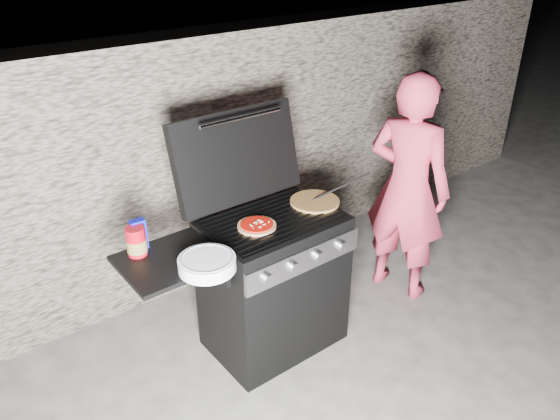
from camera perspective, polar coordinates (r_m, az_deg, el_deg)
ground at (r=3.69m, az=-0.63°, el=-13.36°), size 50.00×50.00×0.00m
stone_wall at (r=3.98m, az=-9.93°, el=4.78°), size 8.00×0.35×1.80m
gas_grill at (r=3.29m, az=-4.18°, el=-9.14°), size 1.34×0.79×0.91m
pizza_topped at (r=3.07m, az=-2.44°, el=-1.61°), size 0.25×0.25×0.02m
pizza_plain at (r=3.35m, az=3.65°, el=0.90°), size 0.39×0.39×0.02m
sauce_jar at (r=2.91m, az=-14.79°, el=-3.17°), size 0.12×0.12×0.16m
blue_carton at (r=2.95m, az=-14.54°, el=-2.47°), size 0.08×0.05×0.17m
plate_stack at (r=2.74m, az=-7.63°, el=-5.59°), size 0.33×0.33×0.07m
person at (r=3.85m, az=13.17°, el=2.22°), size 0.53×0.68×1.63m
tongs at (r=3.44m, az=6.17°, el=2.40°), size 0.49×0.07×0.10m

